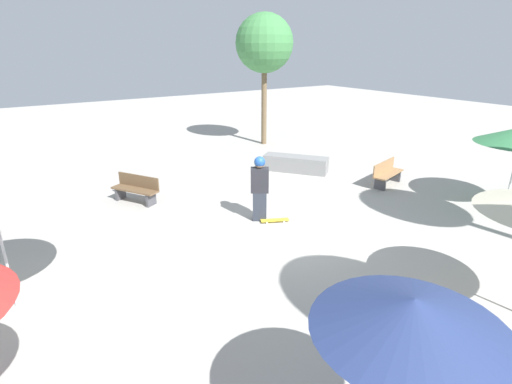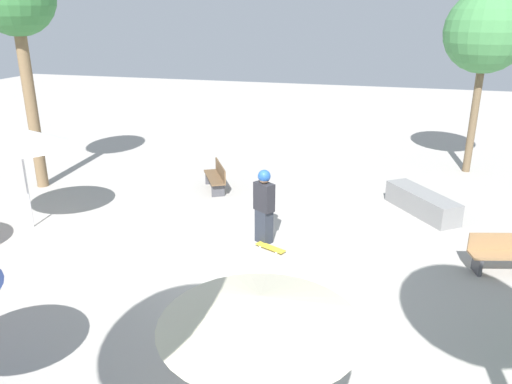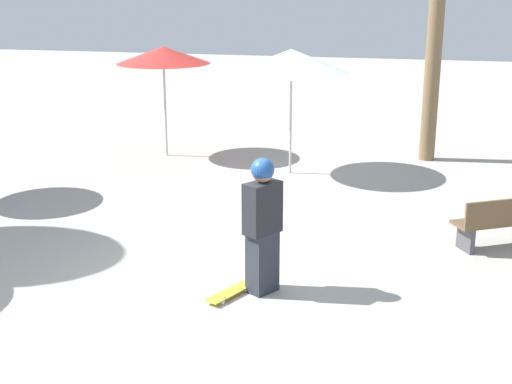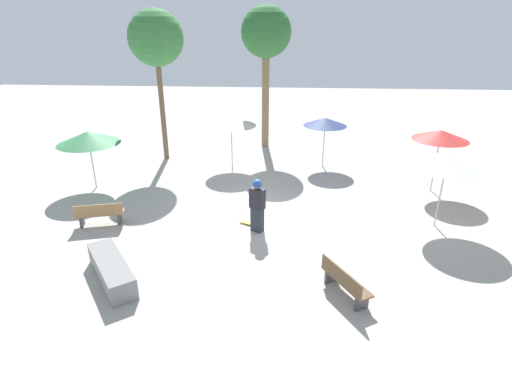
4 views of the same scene
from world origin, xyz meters
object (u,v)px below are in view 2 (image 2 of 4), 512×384
Objects in this scene: skater_main at (264,204)px; concrete_ledge at (422,203)px; shade_umbrella_white at (19,137)px; palm_tree_right at (486,32)px; bench_far at (216,177)px; skateboard at (270,248)px; shade_umbrella_cream at (260,311)px; palm_tree_far_back at (15,1)px; bench_near at (506,254)px.

skater_main reaches higher than concrete_ledge.
palm_tree_right reaches higher than shade_umbrella_white.
bench_far is at bearing 159.82° from skater_main.
shade_umbrella_cream is (1.36, -5.86, 2.17)m from skateboard.
shade_umbrella_cream is (-2.16, -9.30, 1.92)m from concrete_ledge.
shade_umbrella_white is at bearing -139.56° from skater_main.
concrete_ledge is 6.25m from bench_far.
bench_far is 5.84m from shade_umbrella_white.
skater_main is at bearing 7.19° from shade_umbrella_white.
skateboard is at bearing -135.67° from concrete_ledge.
skateboard is 0.30× the size of shade_umbrella_white.
skater_main is 4.17m from bench_far.
palm_tree_far_back is at bearing -171.91° from skateboard.
bench_far is (-7.91, 3.32, 0.00)m from bench_near.
bench_far is 9.99m from palm_tree_right.
shade_umbrella_white is at bearing -158.87° from concrete_ledge.
skater_main is 0.77× the size of concrete_ledge.
skater_main is 1.16× the size of bench_far.
bench_near is 11.77m from shade_umbrella_white.
shade_umbrella_white is (-6.39, -0.39, 2.37)m from skateboard.
concrete_ledge is at bearing 69.15° from skateboard.
shade_umbrella_white is at bearing -11.17° from bench_near.
palm_tree_right reaches higher than concrete_ledge.
shade_umbrella_cream is (-3.82, -6.24, 1.81)m from bench_near.
shade_umbrella_cream is (4.08, -9.55, 1.81)m from bench_far.
skater_main is 5.48m from bench_near.
shade_umbrella_white is at bearing -143.98° from palm_tree_right.
bench_near is at bearing -142.82° from bench_far.
shade_umbrella_white is at bearing 108.07° from bench_far.
palm_tree_right is at bearing 22.21° from palm_tree_far_back.
bench_far reaches higher than skateboard.
bench_near is 7.54m from shade_umbrella_cream.
skater_main is 0.70× the size of shade_umbrella_white.
concrete_ledge is 1.50× the size of bench_far.
bench_near is 14.65m from palm_tree_far_back.
shade_umbrella_white reaches higher than concrete_ledge.
palm_tree_far_back is at bearing -23.92° from bench_near.
bench_far is (-2.46, 3.32, -0.58)m from skater_main.
palm_tree_right is (3.82, 13.88, 2.51)m from shade_umbrella_cream.
palm_tree_far_back is (-13.50, -5.52, 0.93)m from palm_tree_right.
bench_far reaches higher than concrete_ledge.
palm_tree_far_back is at bearing -161.49° from skater_main.
shade_umbrella_white reaches higher than shade_umbrella_cream.
shade_umbrella_white is 4.76m from palm_tree_far_back.
palm_tree_far_back is (-9.69, 8.36, 3.44)m from shade_umbrella_cream.
shade_umbrella_cream is at bearing -40.80° from palm_tree_far_back.
bench_near is (1.66, -3.06, 0.12)m from concrete_ledge.
shade_umbrella_cream is at bearing -42.16° from skater_main.
skater_main is at bearing -14.74° from palm_tree_far_back.
skateboard is at bearing -122.85° from palm_tree_right.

